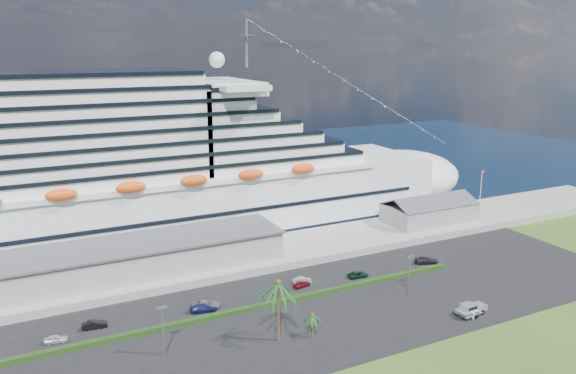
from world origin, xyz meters
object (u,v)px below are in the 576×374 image
parked_car_3 (203,308)px  boat_trailer (472,311)px  pickup_truck (471,308)px  cruise_ship (128,176)px

parked_car_3 → boat_trailer: boat_trailer is taller
pickup_truck → parked_car_3: bearing=152.2°
pickup_truck → boat_trailer: bearing=-127.5°
cruise_ship → boat_trailer: size_ratio=31.57×
boat_trailer → pickup_truck: bearing=52.5°
cruise_ship → boat_trailer: 83.61m
cruise_ship → parked_car_3: bearing=-85.2°
parked_car_3 → pickup_truck: bearing=-104.3°
cruise_ship → pickup_truck: (46.74, -67.22, -15.41)m
cruise_ship → parked_car_3: size_ratio=38.76×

